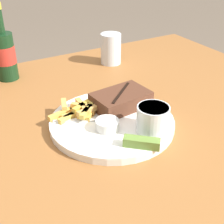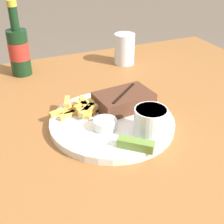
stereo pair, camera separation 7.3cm
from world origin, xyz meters
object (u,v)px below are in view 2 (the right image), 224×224
object	(u,v)px
fork_utensil	(79,118)
knife_utensil	(109,110)
drinking_glass	(124,49)
dinner_plate	(112,122)
dipping_sauce_cup	(105,124)
coleslaw_cup	(150,120)
beer_bottle	(19,49)
steak_portion	(124,100)
pickle_spear	(135,145)

from	to	relation	value
fork_utensil	knife_utensil	world-z (taller)	knife_utensil
knife_utensil	drinking_glass	xyz separation A→B (m)	(0.19, 0.31, 0.03)
fork_utensil	drinking_glass	size ratio (longest dim) A/B	1.23
dinner_plate	dipping_sauce_cup	xyz separation A→B (m)	(-0.03, -0.03, 0.02)
coleslaw_cup	fork_utensil	size ratio (longest dim) A/B	0.57
coleslaw_cup	beer_bottle	distance (m)	0.52
fork_utensil	dinner_plate	bearing A→B (deg)	0.00
dinner_plate	steak_portion	bearing A→B (deg)	40.10
steak_portion	coleslaw_cup	distance (m)	0.13
beer_bottle	drinking_glass	bearing A→B (deg)	-7.74
dipping_sauce_cup	beer_bottle	distance (m)	0.44
knife_utensil	beer_bottle	size ratio (longest dim) A/B	0.63
dinner_plate	pickle_spear	distance (m)	0.12
knife_utensil	dipping_sauce_cup	bearing A→B (deg)	-173.67
steak_portion	dinner_plate	bearing A→B (deg)	-139.90
steak_portion	knife_utensil	size ratio (longest dim) A/B	1.01
steak_portion	drinking_glass	xyz separation A→B (m)	(0.15, 0.31, 0.01)
dipping_sauce_cup	drinking_glass	bearing A→B (deg)	59.27
steak_portion	fork_utensil	distance (m)	0.12
dipping_sauce_cup	beer_bottle	xyz separation A→B (m)	(-0.12, 0.43, 0.05)
knife_utensil	drinking_glass	bearing A→B (deg)	3.90
dinner_plate	beer_bottle	world-z (taller)	beer_bottle
dipping_sauce_cup	fork_utensil	bearing A→B (deg)	123.72
coleslaw_cup	knife_utensil	size ratio (longest dim) A/B	0.50
beer_bottle	steak_portion	bearing A→B (deg)	-61.05
coleslaw_cup	beer_bottle	world-z (taller)	beer_bottle
dinner_plate	knife_utensil	xyz separation A→B (m)	(0.01, 0.04, 0.01)
dipping_sauce_cup	beer_bottle	size ratio (longest dim) A/B	0.23
dinner_plate	fork_utensil	world-z (taller)	fork_utensil
steak_portion	knife_utensil	world-z (taller)	steak_portion
dinner_plate	steak_portion	xyz separation A→B (m)	(0.05, 0.04, 0.03)
coleslaw_cup	steak_portion	bearing A→B (deg)	91.17
dipping_sauce_cup	pickle_spear	bearing A→B (deg)	-72.76
steak_portion	fork_utensil	xyz separation A→B (m)	(-0.12, -0.01, -0.02)
dinner_plate	coleslaw_cup	distance (m)	0.11
coleslaw_cup	beer_bottle	xyz separation A→B (m)	(-0.20, 0.48, 0.03)
dipping_sauce_cup	coleslaw_cup	bearing A→B (deg)	-34.75
drinking_glass	beer_bottle	bearing A→B (deg)	172.26
knife_utensil	drinking_glass	world-z (taller)	drinking_glass
dinner_plate	beer_bottle	distance (m)	0.43
steak_portion	coleslaw_cup	size ratio (longest dim) A/B	2.04
knife_utensil	dinner_plate	bearing A→B (deg)	-156.22
drinking_glass	pickle_spear	bearing A→B (deg)	-112.64
coleslaw_cup	dipping_sauce_cup	distance (m)	0.10
coleslaw_cup	drinking_glass	size ratio (longest dim) A/B	0.70
beer_bottle	drinking_glass	size ratio (longest dim) A/B	2.23
steak_portion	drinking_glass	bearing A→B (deg)	64.57
dinner_plate	drinking_glass	size ratio (longest dim) A/B	2.86
coleslaw_cup	drinking_glass	world-z (taller)	drinking_glass
dipping_sauce_cup	knife_utensil	bearing A→B (deg)	61.27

